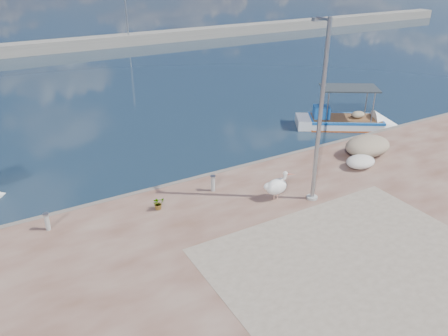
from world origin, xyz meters
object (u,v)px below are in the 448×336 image
pelican (277,186)px  lamp_post (319,121)px  boat_right (344,123)px  bollard_near (213,183)px

pelican → lamp_post: size_ratio=0.18×
boat_right → bollard_near: size_ratio=8.69×
boat_right → pelican: size_ratio=4.79×
boat_right → lamp_post: (-7.96, -6.44, 3.58)m
lamp_post → bollard_near: 4.99m
pelican → lamp_post: 3.08m
bollard_near → lamp_post: bearing=-38.9°
lamp_post → bollard_near: bearing=141.1°
pelican → lamp_post: lamp_post is taller
pelican → bollard_near: pelican is taller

